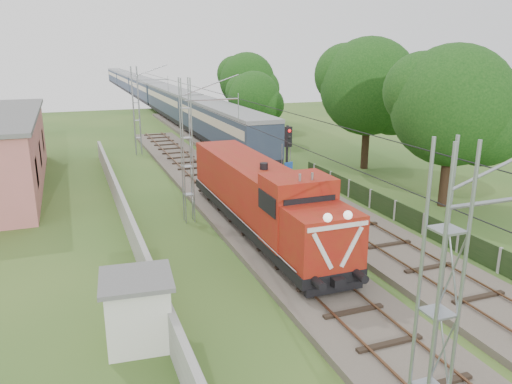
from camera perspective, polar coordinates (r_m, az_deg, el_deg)
name	(u,v)px	position (r m, az deg, el deg)	size (l,w,h in m)	color
ground	(344,311)	(19.41, 9.98, -13.28)	(140.00, 140.00, 0.00)	#2C501E
track_main	(272,242)	(24.98, 1.83, -5.70)	(4.20, 70.00, 0.45)	#6B6054
track_side	(267,174)	(38.27, 1.29, 2.01)	(4.20, 80.00, 0.45)	#6B6054
catenary	(188,151)	(27.62, -7.80, 4.64)	(3.31, 70.00, 8.00)	gray
boundary_wall	(126,216)	(27.91, -14.66, -2.64)	(0.25, 40.00, 1.50)	#9E9E99
fence	(458,241)	(25.86, 22.10, -5.17)	(0.12, 32.00, 1.20)	black
locomotive	(261,196)	(25.73, 0.52, -0.45)	(2.82, 16.11, 4.09)	black
coach_rake	(146,89)	(94.86, -12.49, 11.47)	(3.15, 117.68, 3.64)	black
signal_post	(288,154)	(28.78, 3.64, 4.33)	(0.58, 0.45, 5.27)	black
relay_hut	(138,310)	(17.21, -13.34, -12.96)	(2.52, 2.52, 2.39)	silver
tree_a	(454,107)	(32.20, 21.67, 9.02)	(7.58, 7.22, 9.83)	#3B2518
tree_b	(370,88)	(41.14, 12.89, 11.55)	(8.06, 7.68, 10.45)	#3B2518
tree_c	(254,98)	(52.83, -0.19, 10.71)	(5.66, 5.39, 7.33)	#3B2518
tree_d	(248,81)	(62.27, -0.95, 12.56)	(7.07, 6.73, 9.16)	#3B2518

